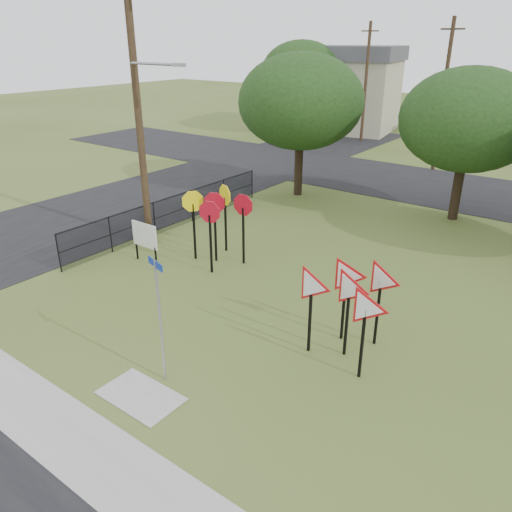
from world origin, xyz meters
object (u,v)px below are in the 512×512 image
at_px(stop_sign_cluster, 217,211).
at_px(info_board, 145,237).
at_px(yield_sign_cluster, 350,291).
at_px(street_name_sign, 160,315).

relative_size(stop_sign_cluster, info_board, 1.73).
bearing_deg(info_board, stop_sign_cluster, 39.51).
bearing_deg(yield_sign_cluster, stop_sign_cluster, 159.28).
height_order(yield_sign_cluster, info_board, yield_sign_cluster).
bearing_deg(street_name_sign, info_board, 141.68).
xyz_separation_m(stop_sign_cluster, info_board, (-2.11, -1.74, -0.95)).
height_order(street_name_sign, stop_sign_cluster, street_name_sign).
distance_m(yield_sign_cluster, info_board, 8.89).
distance_m(street_name_sign, info_board, 7.39).
bearing_deg(yield_sign_cluster, street_name_sign, -129.11).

